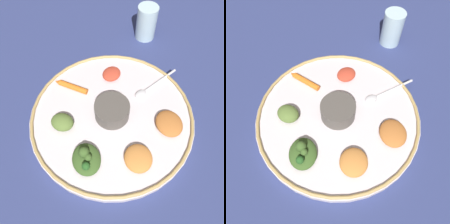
{
  "view_description": "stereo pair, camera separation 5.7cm",
  "coord_description": "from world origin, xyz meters",
  "views": [
    {
      "loc": [
        -0.18,
        0.23,
        0.52
      ],
      "look_at": [
        0.0,
        0.0,
        0.04
      ],
      "focal_mm": 36.21,
      "sensor_mm": 36.0,
      "label": 1
    },
    {
      "loc": [
        -0.22,
        0.19,
        0.52
      ],
      "look_at": [
        0.0,
        0.0,
        0.04
      ],
      "focal_mm": 36.21,
      "sensor_mm": 36.0,
      "label": 2
    }
  ],
  "objects": [
    {
      "name": "greens_pile",
      "position": [
        -0.03,
        0.13,
        0.04
      ],
      "size": [
        0.1,
        0.1,
        0.04
      ],
      "color": "#385623",
      "rests_on": "platter"
    },
    {
      "name": "center_bowl",
      "position": [
        0.0,
        0.0,
        0.04
      ],
      "size": [
        0.09,
        0.09,
        0.04
      ],
      "color": "#4C4742",
      "rests_on": "platter"
    },
    {
      "name": "mound_squash",
      "position": [
        -0.12,
        0.06,
        0.03
      ],
      "size": [
        0.09,
        0.09,
        0.02
      ],
      "primitive_type": "ellipsoid",
      "rotation": [
        0.0,
        0.0,
        5.45
      ],
      "color": "#C67A38",
      "rests_on": "platter"
    },
    {
      "name": "mound_berbere_red",
      "position": [
        0.08,
        -0.1,
        0.03
      ],
      "size": [
        0.05,
        0.06,
        0.02
      ],
      "primitive_type": "ellipsoid",
      "rotation": [
        0.0,
        0.0,
        1.61
      ],
      "color": "#B73D28",
      "rests_on": "platter"
    },
    {
      "name": "mound_chickpea",
      "position": [
        -0.13,
        -0.06,
        0.03
      ],
      "size": [
        0.1,
        0.1,
        0.02
      ],
      "primitive_type": "ellipsoid",
      "rotation": [
        0.0,
        0.0,
        2.49
      ],
      "color": "#B2662D",
      "rests_on": "platter"
    },
    {
      "name": "carrot_near_spoon",
      "position": [
        0.14,
        0.0,
        0.03
      ],
      "size": [
        0.1,
        0.04,
        0.02
      ],
      "color": "orange",
      "rests_on": "platter"
    },
    {
      "name": "mound_collards",
      "position": [
        0.08,
        0.1,
        0.04
      ],
      "size": [
        0.07,
        0.06,
        0.03
      ],
      "primitive_type": "ellipsoid",
      "rotation": [
        0.0,
        0.0,
        3.38
      ],
      "color": "#567033",
      "rests_on": "platter"
    },
    {
      "name": "platter",
      "position": [
        0.0,
        0.0,
        0.01
      ],
      "size": [
        0.42,
        0.42,
        0.02
      ],
      "primitive_type": "cylinder",
      "color": "silver",
      "rests_on": "ground_plane"
    },
    {
      "name": "spoon",
      "position": [
        -0.03,
        -0.13,
        0.02
      ],
      "size": [
        0.05,
        0.15,
        0.01
      ],
      "color": "silver",
      "rests_on": "platter"
    },
    {
      "name": "platter_rim",
      "position": [
        0.0,
        0.0,
        0.02
      ],
      "size": [
        0.41,
        0.41,
        0.01
      ],
      "primitive_type": "torus",
      "color": "tan",
      "rests_on": "platter"
    },
    {
      "name": "ground_plane",
      "position": [
        0.0,
        0.0,
        0.0
      ],
      "size": [
        2.4,
        2.4,
        0.0
      ],
      "primitive_type": "plane",
      "color": "navy"
    },
    {
      "name": "drinking_glass",
      "position": [
        0.11,
        -0.32,
        0.05
      ],
      "size": [
        0.06,
        0.06,
        0.11
      ],
      "color": "silver",
      "rests_on": "ground_plane"
    }
  ]
}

